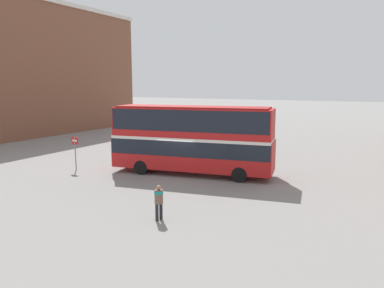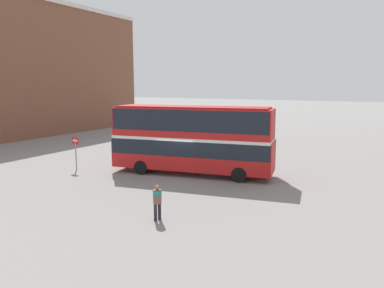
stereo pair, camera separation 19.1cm
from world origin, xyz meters
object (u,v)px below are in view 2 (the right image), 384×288
at_px(pedestrian_foreground, 157,199).
at_px(no_entry_sign, 76,147).
at_px(double_decker_bus, 192,136).
at_px(parked_car_kerb_near, 146,133).
at_px(parked_car_kerb_far, 204,140).

distance_m(pedestrian_foreground, no_entry_sign, 12.09).
xyz_separation_m(double_decker_bus, parked_car_kerb_near, (-11.67, 10.92, -1.82)).
relative_size(parked_car_kerb_far, no_entry_sign, 1.96).
bearing_deg(no_entry_sign, parked_car_kerb_near, 105.42).
bearing_deg(double_decker_bus, no_entry_sign, -170.56).
relative_size(double_decker_bus, no_entry_sign, 4.56).
distance_m(parked_car_kerb_near, parked_car_kerb_far, 7.46).
xyz_separation_m(pedestrian_foreground, no_entry_sign, (-10.71, 5.57, 0.65)).
bearing_deg(pedestrian_foreground, parked_car_kerb_far, -55.23).
bearing_deg(no_entry_sign, parked_car_kerb_far, 74.43).
bearing_deg(parked_car_kerb_far, pedestrian_foreground, -62.49).
bearing_deg(no_entry_sign, pedestrian_foreground, -27.48).
xyz_separation_m(parked_car_kerb_near, no_entry_sign, (3.80, -13.76, 0.84)).
distance_m(parked_car_kerb_far, no_entry_sign, 13.52).
height_order(parked_car_kerb_far, no_entry_sign, no_entry_sign).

